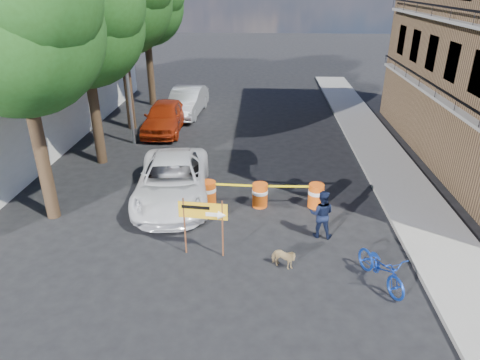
# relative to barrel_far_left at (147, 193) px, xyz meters

# --- Properties ---
(ground) EXTENTS (120.00, 120.00, 0.00)m
(ground) POSITION_rel_barrel_far_left_xyz_m (3.68, -3.07, -0.47)
(ground) COLOR black
(ground) RESTS_ON ground
(sidewalk_east) EXTENTS (2.40, 40.00, 0.15)m
(sidewalk_east) POSITION_rel_barrel_far_left_xyz_m (9.88, 2.93, -0.40)
(sidewalk_east) COLOR gray
(sidewalk_east) RESTS_ON ground
(tree_near) EXTENTS (5.46, 5.20, 9.15)m
(tree_near) POSITION_rel_barrel_far_left_xyz_m (-3.05, -1.07, 5.89)
(tree_near) COLOR #332316
(tree_near) RESTS_ON ground
(tree_mid_a) EXTENTS (5.25, 5.00, 8.68)m
(tree_mid_a) POSITION_rel_barrel_far_left_xyz_m (-3.06, 3.93, 5.53)
(tree_mid_a) COLOR #332316
(tree_mid_a) RESTS_ON ground
(tree_mid_b) EXTENTS (5.67, 5.40, 9.62)m
(tree_mid_b) POSITION_rel_barrel_far_left_xyz_m (-3.05, 8.93, 6.24)
(tree_mid_b) COLOR #332316
(tree_mid_b) RESTS_ON ground
(tree_far) EXTENTS (5.04, 4.80, 8.84)m
(tree_far) POSITION_rel_barrel_far_left_xyz_m (-3.06, 13.93, 5.74)
(tree_far) COLOR #332316
(tree_far) RESTS_ON ground
(streetlamp) EXTENTS (1.25, 0.18, 8.00)m
(streetlamp) POSITION_rel_barrel_far_left_xyz_m (-2.26, 6.43, 3.90)
(streetlamp) COLOR gray
(streetlamp) RESTS_ON ground
(barrel_far_left) EXTENTS (0.58, 0.58, 0.90)m
(barrel_far_left) POSITION_rel_barrel_far_left_xyz_m (0.00, 0.00, 0.00)
(barrel_far_left) COLOR #C8530B
(barrel_far_left) RESTS_ON ground
(barrel_mid_left) EXTENTS (0.58, 0.58, 0.90)m
(barrel_mid_left) POSITION_rel_barrel_far_left_xyz_m (2.25, 0.15, 0.00)
(barrel_mid_left) COLOR #C8530B
(barrel_mid_left) RESTS_ON ground
(barrel_mid_right) EXTENTS (0.58, 0.58, 0.90)m
(barrel_mid_right) POSITION_rel_barrel_far_left_xyz_m (4.16, 0.07, 0.00)
(barrel_mid_right) COLOR #C8530B
(barrel_mid_right) RESTS_ON ground
(barrel_far_right) EXTENTS (0.58, 0.58, 0.90)m
(barrel_far_right) POSITION_rel_barrel_far_left_xyz_m (6.21, 0.12, 0.00)
(barrel_far_right) COLOR #C8530B
(barrel_far_right) RESTS_ON ground
(detour_sign) EXTENTS (1.46, 0.31, 1.88)m
(detour_sign) POSITION_rel_barrel_far_left_xyz_m (2.70, -3.12, 0.91)
(detour_sign) COLOR #592D19
(detour_sign) RESTS_ON ground
(pedestrian) EXTENTS (0.89, 0.75, 1.63)m
(pedestrian) POSITION_rel_barrel_far_left_xyz_m (6.14, -1.87, 0.34)
(pedestrian) COLOR black
(pedestrian) RESTS_ON ground
(bicycle) EXTENTS (1.05, 1.24, 2.01)m
(bicycle) POSITION_rel_barrel_far_left_xyz_m (7.50, -4.23, 0.53)
(bicycle) COLOR #143AA8
(bicycle) RESTS_ON ground
(dog) EXTENTS (0.87, 0.66, 0.67)m
(dog) POSITION_rel_barrel_far_left_xyz_m (4.87, -3.66, -0.14)
(dog) COLOR tan
(dog) RESTS_ON ground
(suv_white) EXTENTS (3.24, 5.93, 1.58)m
(suv_white) POSITION_rel_barrel_far_left_xyz_m (0.88, 0.43, 0.32)
(suv_white) COLOR white
(suv_white) RESTS_ON ground
(sedan_red) EXTENTS (1.97, 4.88, 1.66)m
(sedan_red) POSITION_rel_barrel_far_left_xyz_m (-1.12, 8.50, 0.36)
(sedan_red) COLOR #A62B0D
(sedan_red) RESTS_ON ground
(sedan_silver) EXTENTS (2.16, 5.15, 1.65)m
(sedan_silver) POSITION_rel_barrel_far_left_xyz_m (-0.44, 11.74, 0.36)
(sedan_silver) COLOR silver
(sedan_silver) RESTS_ON ground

